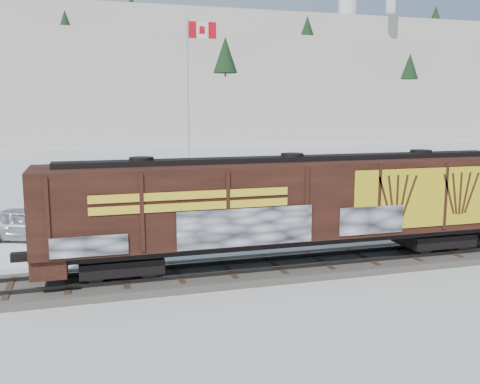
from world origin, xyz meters
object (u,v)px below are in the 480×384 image
object	(u,v)px
car_silver	(27,224)
hopper_railcar	(292,202)
car_white	(250,211)
car_dark	(368,215)
flagpole	(190,141)

from	to	relation	value
car_silver	hopper_railcar	bearing A→B (deg)	-105.37
car_white	car_dark	size ratio (longest dim) A/B	1.02
hopper_railcar	car_silver	world-z (taller)	hopper_railcar
flagpole	car_white	world-z (taller)	flagpole
car_dark	flagpole	bearing A→B (deg)	24.79
flagpole	car_dark	distance (m)	11.94
hopper_railcar	car_white	world-z (taller)	hopper_railcar
flagpole	car_dark	bearing A→B (deg)	-42.65
hopper_railcar	car_silver	distance (m)	13.70
car_silver	car_white	world-z (taller)	car_silver
car_white	flagpole	bearing A→B (deg)	9.59
car_silver	car_dark	world-z (taller)	car_silver
car_dark	car_white	bearing A→B (deg)	46.06
flagpole	car_white	xyz separation A→B (m)	(2.30, -5.32, -3.61)
flagpole	car_dark	size ratio (longest dim) A/B	2.45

